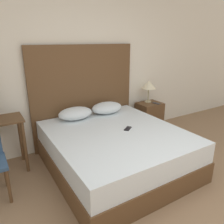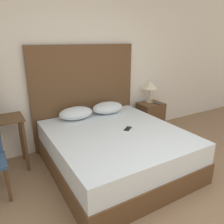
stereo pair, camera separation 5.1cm
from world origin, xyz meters
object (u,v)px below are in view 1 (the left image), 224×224
table_lamp (149,85)px  nightstand (149,117)px  bed (116,149)px  phone_on_nightstand (156,103)px  phone_on_bed (128,129)px

table_lamp → nightstand: bearing=-102.3°
bed → phone_on_nightstand: 1.55m
phone_on_nightstand → nightstand: bearing=131.4°
bed → phone_on_bed: size_ratio=11.95×
phone_on_bed → nightstand: 1.38m
bed → nightstand: size_ratio=3.30×
phone_on_bed → table_lamp: size_ratio=0.38×
phone_on_nightstand → bed: bearing=-153.7°
bed → table_lamp: 1.67m
bed → phone_on_nightstand: bearing=26.3°
bed → table_lamp: size_ratio=4.53×
table_lamp → phone_on_nightstand: size_ratio=2.64×
table_lamp → phone_on_nightstand: 0.38m
nightstand → table_lamp: table_lamp is taller
phone_on_bed → phone_on_nightstand: 1.37m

